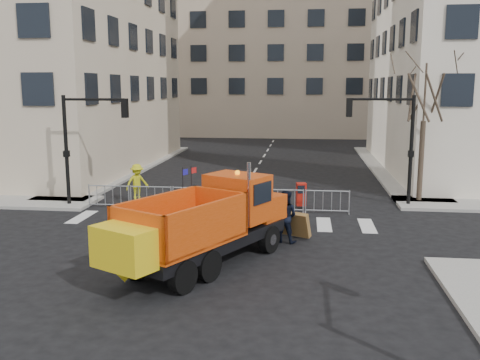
# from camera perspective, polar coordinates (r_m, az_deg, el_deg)

# --- Properties ---
(ground) EXTENTS (120.00, 120.00, 0.00)m
(ground) POSITION_cam_1_polar(r_m,az_deg,el_deg) (18.17, -4.32, -8.72)
(ground) COLOR black
(ground) RESTS_ON ground
(sidewalk_back) EXTENTS (64.00, 5.00, 0.15)m
(sidewalk_back) POSITION_cam_1_polar(r_m,az_deg,el_deg) (26.24, -0.69, -2.66)
(sidewalk_back) COLOR gray
(sidewalk_back) RESTS_ON ground
(building_far) EXTENTS (30.00, 18.00, 24.00)m
(building_far) POSITION_cam_1_polar(r_m,az_deg,el_deg) (69.23, 4.29, 15.09)
(building_far) COLOR #BCA890
(building_far) RESTS_ON ground
(traffic_light_left) EXTENTS (0.18, 0.18, 5.40)m
(traffic_light_left) POSITION_cam_1_polar(r_m,az_deg,el_deg) (27.10, -18.03, 2.89)
(traffic_light_left) COLOR black
(traffic_light_left) RESTS_ON ground
(traffic_light_right) EXTENTS (0.18, 0.18, 5.40)m
(traffic_light_right) POSITION_cam_1_polar(r_m,az_deg,el_deg) (27.03, 17.78, 2.89)
(traffic_light_right) COLOR black
(traffic_light_right) RESTS_ON ground
(crowd_barriers) EXTENTS (12.60, 0.60, 1.10)m
(crowd_barriers) POSITION_cam_1_polar(r_m,az_deg,el_deg) (25.38, -2.65, -2.01)
(crowd_barriers) COLOR #9EA0A5
(crowd_barriers) RESTS_ON ground
(street_tree) EXTENTS (3.00, 3.00, 7.50)m
(street_tree) POSITION_cam_1_polar(r_m,az_deg,el_deg) (28.04, 18.93, 5.22)
(street_tree) COLOR #382B21
(street_tree) RESTS_ON ground
(plow_truck) EXTENTS (6.13, 8.76, 3.38)m
(plow_truck) POSITION_cam_1_polar(r_m,az_deg,el_deg) (17.29, -3.91, -4.50)
(plow_truck) COLOR black
(plow_truck) RESTS_ON ground
(cop_a) EXTENTS (0.73, 0.62, 1.71)m
(cop_a) POSITION_cam_1_polar(r_m,az_deg,el_deg) (20.54, -0.07, -4.00)
(cop_a) COLOR black
(cop_a) RESTS_ON ground
(cop_b) EXTENTS (1.15, 1.02, 1.98)m
(cop_b) POSITION_cam_1_polar(r_m,az_deg,el_deg) (20.19, 4.81, -3.89)
(cop_b) COLOR black
(cop_b) RESTS_ON ground
(cop_c) EXTENTS (1.27, 1.12, 2.06)m
(cop_c) POSITION_cam_1_polar(r_m,az_deg,el_deg) (20.08, 0.64, -3.81)
(cop_c) COLOR black
(cop_c) RESTS_ON ground
(worker) EXTENTS (1.36, 1.31, 1.86)m
(worker) POSITION_cam_1_polar(r_m,az_deg,el_deg) (27.12, -10.91, -0.26)
(worker) COLOR gold
(worker) RESTS_ON sidewalk_back
(newspaper_box) EXTENTS (0.52, 0.48, 1.10)m
(newspaper_box) POSITION_cam_1_polar(r_m,az_deg,el_deg) (25.81, 6.54, -1.52)
(newspaper_box) COLOR #AD170D
(newspaper_box) RESTS_ON sidewalk_back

